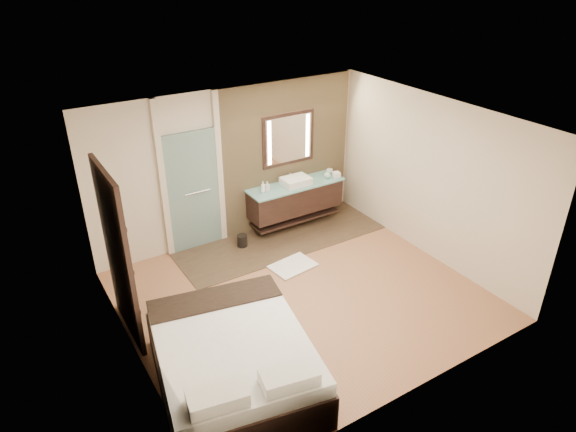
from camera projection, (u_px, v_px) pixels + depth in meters
floor at (302, 296)px, 7.77m from camera, size 5.00×5.00×0.00m
tile_strip at (281, 239)px, 9.25m from camera, size 3.80×1.30×0.01m
stone_wall at (287, 154)px, 9.32m from camera, size 2.60×0.08×2.70m
vanity at (295, 198)px, 9.46m from camera, size 1.85×0.55×0.88m
mirror_unit at (288, 139)px, 9.14m from camera, size 1.06×0.04×0.96m
frosted_door at (193, 187)px, 8.54m from camera, size 1.10×0.12×2.70m
shoji_partition at (118, 255)px, 6.53m from camera, size 0.06×1.20×2.40m
bed at (233, 361)px, 6.07m from camera, size 2.11×2.46×0.83m
bath_mat at (293, 266)px, 8.47m from camera, size 0.78×0.59×0.02m
waste_bin at (242, 241)px, 9.00m from camera, size 0.19×0.19×0.22m
tissue_box at (336, 175)px, 9.58m from camera, size 0.14×0.14×0.10m
soap_bottle_a at (263, 187)px, 8.97m from camera, size 0.09×0.09×0.20m
soap_bottle_b at (267, 186)px, 9.03m from camera, size 0.09×0.09×0.17m
soap_bottle_c at (327, 174)px, 9.54m from camera, size 0.15×0.15×0.15m
cup at (330, 171)px, 9.74m from camera, size 0.15×0.15×0.09m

